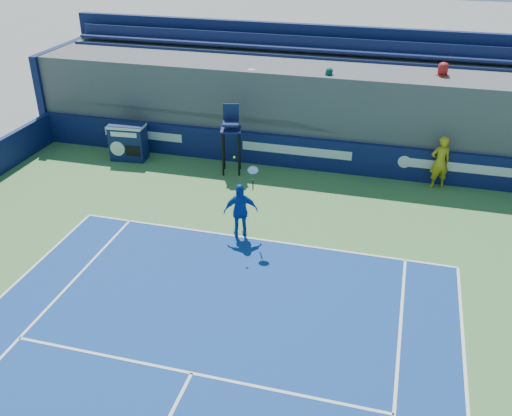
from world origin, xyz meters
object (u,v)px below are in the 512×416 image
(umpire_chair, at_px, (231,132))
(tennis_player, at_px, (241,211))
(match_clock, at_px, (128,141))
(ball_person, at_px, (440,162))

(umpire_chair, relative_size, tennis_player, 0.96)
(match_clock, xyz_separation_m, tennis_player, (5.66, -4.30, 0.11))
(ball_person, distance_m, umpire_chair, 7.17)
(ball_person, relative_size, umpire_chair, 0.74)
(ball_person, xyz_separation_m, umpire_chair, (-7.11, -0.66, 0.60))
(match_clock, xyz_separation_m, umpire_chair, (4.07, -0.09, 0.79))
(ball_person, height_order, match_clock, ball_person)
(match_clock, relative_size, tennis_player, 0.54)
(match_clock, bearing_deg, tennis_player, -37.22)
(umpire_chair, bearing_deg, match_clock, 178.69)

